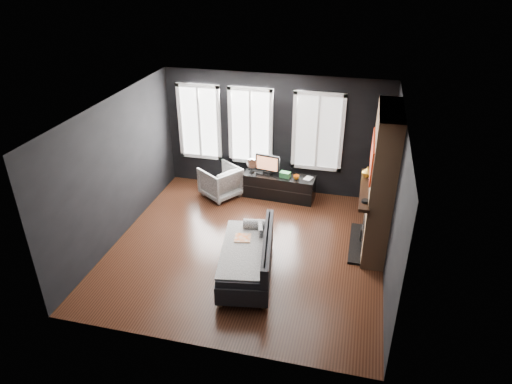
% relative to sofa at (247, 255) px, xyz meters
% --- Properties ---
extents(floor, '(5.00, 5.00, 0.00)m').
position_rel_sofa_xyz_m(floor, '(-0.19, 0.77, -0.40)').
color(floor, black).
rests_on(floor, ground).
extents(ceiling, '(5.00, 5.00, 0.00)m').
position_rel_sofa_xyz_m(ceiling, '(-0.19, 0.77, 2.30)').
color(ceiling, white).
rests_on(ceiling, ground).
extents(wall_back, '(5.00, 0.02, 2.70)m').
position_rel_sofa_xyz_m(wall_back, '(-0.19, 3.27, 0.95)').
color(wall_back, black).
rests_on(wall_back, ground).
extents(wall_left, '(0.02, 5.00, 2.70)m').
position_rel_sofa_xyz_m(wall_left, '(-2.69, 0.77, 0.95)').
color(wall_left, black).
rests_on(wall_left, ground).
extents(wall_right, '(0.02, 5.00, 2.70)m').
position_rel_sofa_xyz_m(wall_right, '(2.31, 0.77, 0.95)').
color(wall_right, black).
rests_on(wall_right, ground).
extents(windows, '(4.00, 0.16, 1.76)m').
position_rel_sofa_xyz_m(windows, '(-0.64, 3.23, 1.98)').
color(windows, white).
rests_on(windows, wall_back).
extents(fireplace, '(0.70, 1.62, 2.70)m').
position_rel_sofa_xyz_m(fireplace, '(2.11, 1.37, 0.95)').
color(fireplace, '#93724C').
rests_on(fireplace, floor).
extents(sofa, '(1.21, 1.98, 0.80)m').
position_rel_sofa_xyz_m(sofa, '(0.00, 0.00, 0.00)').
color(sofa, '#242426').
rests_on(sofa, floor).
extents(stripe_pillow, '(0.15, 0.29, 0.29)m').
position_rel_sofa_xyz_m(stripe_pillow, '(0.13, 0.48, 0.18)').
color(stripe_pillow, gray).
rests_on(stripe_pillow, sofa).
extents(armchair, '(1.02, 1.03, 0.78)m').
position_rel_sofa_xyz_m(armchair, '(-1.29, 2.63, -0.01)').
color(armchair, silver).
rests_on(armchair, floor).
extents(media_console, '(1.62, 0.60, 0.55)m').
position_rel_sofa_xyz_m(media_console, '(0.01, 2.87, -0.12)').
color(media_console, black).
rests_on(media_console, floor).
extents(monitor, '(0.58, 0.22, 0.51)m').
position_rel_sofa_xyz_m(monitor, '(-0.28, 2.91, 0.40)').
color(monitor, black).
rests_on(monitor, media_console).
extents(desk_fan, '(0.24, 0.24, 0.33)m').
position_rel_sofa_xyz_m(desk_fan, '(-0.64, 2.90, 0.31)').
color(desk_fan, gray).
rests_on(desk_fan, media_console).
extents(mug, '(0.14, 0.12, 0.13)m').
position_rel_sofa_xyz_m(mug, '(0.40, 2.77, 0.21)').
color(mug, '#C7660E').
rests_on(mug, media_console).
extents(book, '(0.16, 0.06, 0.21)m').
position_rel_sofa_xyz_m(book, '(0.58, 2.88, 0.26)').
color(book, '#BDB590').
rests_on(book, media_console).
extents(storage_box, '(0.25, 0.19, 0.12)m').
position_rel_sofa_xyz_m(storage_box, '(0.14, 2.81, 0.21)').
color(storage_box, '#2C753A').
rests_on(storage_box, media_console).
extents(mantel_vase, '(0.21, 0.22, 0.20)m').
position_rel_sofa_xyz_m(mantel_vase, '(1.86, 1.82, 0.93)').
color(mantel_vase, gold).
rests_on(mantel_vase, fireplace).
extents(mantel_clock, '(0.16, 0.16, 0.04)m').
position_rel_sofa_xyz_m(mantel_clock, '(1.86, 0.82, 0.85)').
color(mantel_clock, black).
rests_on(mantel_clock, fireplace).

